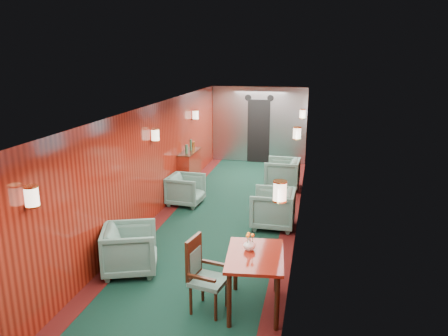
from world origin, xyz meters
name	(u,v)px	position (x,y,z in m)	size (l,w,h in m)	color
room	(217,151)	(0.00, 0.00, 1.63)	(12.00, 12.10, 2.40)	black
bulkhead	(259,125)	(0.00, 5.91, 1.18)	(2.98, 0.17, 2.39)	#B0B2B7
windows_right	(298,162)	(1.49, 0.25, 1.45)	(0.02, 8.60, 0.80)	#B8B9BF
wall_sconces	(223,137)	(0.00, 0.57, 1.79)	(2.97, 7.97, 0.25)	beige
dining_table	(255,263)	(1.08, -2.43, 0.68)	(0.85, 1.14, 0.81)	maroon
side_chair	(202,271)	(0.39, -2.59, 0.56)	(0.54, 0.56, 1.04)	#1D453E
credenza	(189,170)	(-1.34, 2.63, 0.51)	(0.35, 1.12, 1.28)	maroon
flower_vase	(249,244)	(0.98, -2.31, 0.89)	(0.17, 0.17, 0.17)	silver
armchair_left_near	(130,249)	(-1.01, -1.80, 0.38)	(0.82, 0.84, 0.77)	#1D453E
armchair_left_far	(186,190)	(-1.08, 1.47, 0.35)	(0.75, 0.77, 0.70)	#1D453E
armchair_right_near	(273,209)	(1.02, 0.53, 0.39)	(0.83, 0.86, 0.78)	#1D453E
armchair_right_far	(282,174)	(0.99, 3.17, 0.39)	(0.84, 0.86, 0.78)	#1D453E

